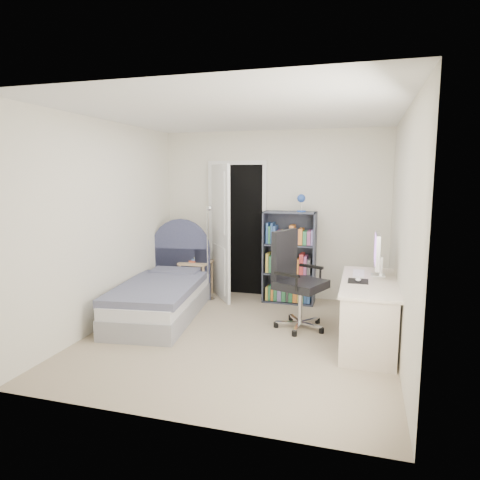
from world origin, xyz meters
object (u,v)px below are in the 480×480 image
(bed, at_px, (163,295))
(nightstand, at_px, (195,269))
(desk, at_px, (368,309))
(floor_lamp, at_px, (208,262))
(office_chair, at_px, (294,275))
(bookcase, at_px, (289,261))

(bed, bearing_deg, nightstand, 85.83)
(nightstand, relative_size, desk, 0.43)
(desk, bearing_deg, floor_lamp, 154.70)
(desk, distance_m, office_chair, 0.96)
(bed, height_order, nightstand, bed)
(bed, distance_m, floor_lamp, 0.94)
(floor_lamp, distance_m, desk, 2.50)
(floor_lamp, relative_size, office_chair, 1.19)
(nightstand, height_order, floor_lamp, floor_lamp)
(bookcase, height_order, office_chair, bookcase)
(nightstand, xyz_separation_m, desk, (2.53, -1.23, -0.03))
(office_chair, bearing_deg, floor_lamp, 151.42)
(nightstand, relative_size, bookcase, 0.40)
(nightstand, relative_size, office_chair, 0.53)
(nightstand, distance_m, floor_lamp, 0.36)
(bookcase, relative_size, office_chair, 1.34)
(nightstand, height_order, bookcase, bookcase)
(nightstand, distance_m, office_chair, 1.91)
(bed, bearing_deg, office_chair, 1.97)
(bed, xyz_separation_m, nightstand, (0.07, 0.98, 0.15))
(bed, bearing_deg, floor_lamp, 66.79)
(floor_lamp, bearing_deg, office_chair, -28.58)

